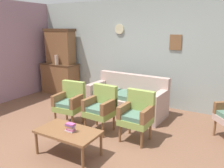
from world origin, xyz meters
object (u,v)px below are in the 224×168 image
Objects in this scene: armchair_near_couch_end at (101,106)px; book_stack_on_table at (70,127)px; armchair_near_cabinet at (70,101)px; armchair_by_doorway at (137,114)px; coffee_table at (68,133)px; floral_couch at (127,100)px; vase_on_cabinet at (57,60)px; side_cabinet at (60,78)px.

armchair_near_couch_end is 5.65× the size of book_stack_on_table.
armchair_near_cabinet is 0.73m from armchair_near_couch_end.
armchair_by_doorway is 0.90× the size of coffee_table.
floral_couch is 1.86× the size of coffee_table.
armchair_by_doorway is (0.73, -1.10, 0.17)m from floral_couch.
vase_on_cabinet is 1.76× the size of book_stack_on_table.
side_cabinet is at bearing 112.36° from vase_on_cabinet.
side_cabinet is 3.64m from armchair_by_doorway.
floral_couch and armchair_near_couch_end have the same top height.
book_stack_on_table is at bearing -43.95° from vase_on_cabinet.
armchair_near_cabinet is 0.90× the size of coffee_table.
armchair_by_doorway is at bearing -26.08° from side_cabinet.
armchair_near_couch_end is (2.43, -1.41, -0.57)m from vase_on_cabinet.
armchair_near_couch_end is 1.02m from book_stack_on_table.
vase_on_cabinet reaches higher than floral_couch.
armchair_near_cabinet and armchair_by_doorway have the same top height.
vase_on_cabinet is (0.08, -0.19, 0.60)m from side_cabinet.
armchair_by_doorway is 1.25m from coffee_table.
floral_couch and armchair_by_doorway have the same top height.
armchair_near_cabinet is 1.00× the size of armchair_near_couch_end.
armchair_by_doorway is at bearing -56.58° from floral_couch.
armchair_near_couch_end is at bearing -32.51° from side_cabinet.
side_cabinet is 0.64m from vase_on_cabinet.
vase_on_cabinet is 2.87m from armchair_near_couch_end.
floral_couch is (2.55, -0.50, -0.14)m from side_cabinet.
vase_on_cabinet reaches higher than armchair_near_cabinet.
armchair_by_doorway is at bearing 2.09° from armchair_near_cabinet.
armchair_near_cabinet is at bearing -42.85° from side_cabinet.
armchair_by_doorway is (1.49, 0.05, 0.00)m from armchair_near_cabinet.
side_cabinet is at bearing 168.87° from floral_couch.
floral_couch is at bearing 88.04° from armchair_near_couch_end.
floral_couch is 2.06× the size of armchair_by_doorway.
vase_on_cabinet is at bearing 156.11° from armchair_by_doorway.
armchair_near_cabinet is at bearing -175.42° from armchair_near_couch_end.
side_cabinet is 1.28× the size of armchair_near_cabinet.
armchair_near_couch_end is at bearing 91.65° from coffee_table.
armchair_near_cabinet is at bearing 128.32° from coffee_table.
vase_on_cabinet is at bearing 149.86° from armchair_near_couch_end.
side_cabinet is at bearing 137.15° from armchair_near_cabinet.
book_stack_on_table is at bearing -124.02° from armchair_by_doorway.
side_cabinet reaches higher than armchair_near_cabinet.
floral_couch is 2.11m from coffee_table.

